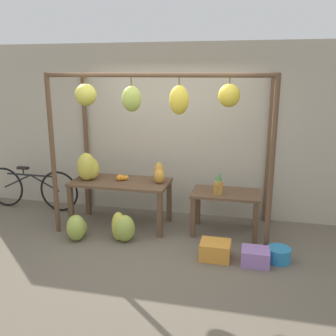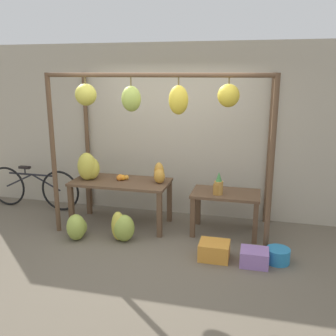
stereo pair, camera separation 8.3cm
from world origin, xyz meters
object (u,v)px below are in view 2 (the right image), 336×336
at_px(parked_bicycle, 33,188).
at_px(papaya_pile, 159,174).
at_px(fruit_crate_white, 214,250).
at_px(fruit_crate_purple, 254,257).
at_px(orange_pile, 122,177).
at_px(banana_pile_ground_left, 76,227).
at_px(banana_pile_ground_right, 122,227).
at_px(pineapple_cluster, 218,186).
at_px(blue_bucket, 278,255).
at_px(banana_pile_on_table, 88,168).

xyz_separation_m(parked_bicycle, papaya_pile, (2.38, -0.27, 0.48)).
height_order(fruit_crate_white, fruit_crate_purple, fruit_crate_white).
bearing_deg(orange_pile, banana_pile_ground_left, -123.30).
bearing_deg(papaya_pile, banana_pile_ground_right, -121.41).
xyz_separation_m(banana_pile_ground_right, fruit_crate_white, (1.34, -0.22, -0.09)).
relative_size(pineapple_cluster, papaya_pile, 1.12).
height_order(parked_bicycle, papaya_pile, papaya_pile).
distance_m(fruit_crate_white, fruit_crate_purple, 0.51).
bearing_deg(banana_pile_ground_right, fruit_crate_purple, -8.03).
height_order(banana_pile_ground_left, banana_pile_ground_right, banana_pile_ground_right).
distance_m(parked_bicycle, papaya_pile, 2.44).
bearing_deg(fruit_crate_purple, fruit_crate_white, 175.07).
bearing_deg(blue_bucket, papaya_pile, 156.91).
bearing_deg(parked_bicycle, blue_bucket, -13.84).
height_order(banana_pile_on_table, blue_bucket, banana_pile_on_table).
distance_m(orange_pile, fruit_crate_purple, 2.33).
distance_m(banana_pile_on_table, banana_pile_ground_right, 1.15).
relative_size(pineapple_cluster, fruit_crate_purple, 0.96).
xyz_separation_m(pineapple_cluster, blue_bucket, (0.85, -0.63, -0.67)).
distance_m(pineapple_cluster, banana_pile_ground_right, 1.50).
bearing_deg(pineapple_cluster, blue_bucket, -36.39).
xyz_separation_m(pineapple_cluster, papaya_pile, (-0.91, 0.12, 0.08)).
relative_size(orange_pile, parked_bicycle, 0.11).
xyz_separation_m(orange_pile, banana_pile_ground_right, (0.21, -0.61, -0.56)).
distance_m(banana_pile_ground_left, parked_bicycle, 1.66).
height_order(orange_pile, banana_pile_ground_right, orange_pile).
height_order(banana_pile_ground_right, parked_bicycle, parked_bicycle).
height_order(banana_pile_ground_right, blue_bucket, banana_pile_ground_right).
xyz_separation_m(orange_pile, papaya_pile, (0.60, 0.02, 0.09)).
xyz_separation_m(banana_pile_on_table, blue_bucket, (2.87, -0.66, -0.81)).
bearing_deg(blue_bucket, banana_pile_ground_left, 179.26).
distance_m(banana_pile_ground_left, blue_bucket, 2.81).
distance_m(banana_pile_ground_right, fruit_crate_purple, 1.87).
height_order(orange_pile, fruit_crate_white, orange_pile).
xyz_separation_m(banana_pile_on_table, fruit_crate_white, (2.08, -0.76, -0.79)).
distance_m(orange_pile, parked_bicycle, 1.85).
relative_size(banana_pile_on_table, fruit_crate_purple, 1.35).
bearing_deg(parked_bicycle, fruit_crate_purple, -16.76).
bearing_deg(fruit_crate_white, parked_bicycle, 161.54).
bearing_deg(fruit_crate_purple, banana_pile_ground_left, 176.02).
relative_size(orange_pile, fruit_crate_white, 0.49).
distance_m(banana_pile_on_table, blue_bucket, 3.06).
relative_size(fruit_crate_white, parked_bicycle, 0.22).
relative_size(banana_pile_ground_left, parked_bicycle, 0.25).
height_order(pineapple_cluster, banana_pile_ground_left, pineapple_cluster).
bearing_deg(blue_bucket, banana_pile_ground_right, 176.75).
height_order(fruit_crate_white, blue_bucket, fruit_crate_white).
xyz_separation_m(banana_pile_ground_right, fruit_crate_purple, (1.85, -0.26, -0.10)).
relative_size(fruit_crate_white, blue_bucket, 1.28).
bearing_deg(pineapple_cluster, papaya_pile, 172.25).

